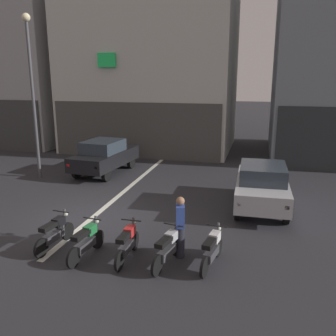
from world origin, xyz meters
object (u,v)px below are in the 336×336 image
Objects in this scene: motorcycle_green_row_left_mid at (86,241)px; motorcycle_red_row_centre at (127,243)px; car_silver_parked_kerbside at (262,185)px; car_black_crossing_near at (104,156)px; motorcycle_black_row_leftmost at (55,232)px; car_red_down_street at (204,135)px; motorcycle_white_row_rightmost at (212,249)px; person_by_motorcycles at (180,227)px; street_lamp at (32,82)px; motorcycle_silver_row_right_mid at (168,248)px.

motorcycle_green_row_left_mid is 1.09m from motorcycle_red_row_centre.
car_silver_parked_kerbside is 5.81m from motorcycle_red_row_centre.
car_black_crossing_near is 2.55× the size of motorcycle_green_row_left_mid.
car_black_crossing_near is at bearing 110.51° from motorcycle_green_row_left_mid.
motorcycle_black_row_leftmost is 1.00× the size of motorcycle_red_row_centre.
car_red_down_street is 15.38m from motorcycle_green_row_left_mid.
car_silver_parked_kerbside is 4.71m from motorcycle_white_row_rightmost.
car_black_crossing_near is 8.10m from car_silver_parked_kerbside.
motorcycle_black_row_leftmost is (-1.81, -15.09, -0.43)m from car_red_down_street.
car_black_crossing_near is 1.00× the size of car_red_down_street.
motorcycle_black_row_leftmost is 2.17m from motorcycle_red_row_centre.
person_by_motorcycles reaches higher than motorcycle_green_row_left_mid.
motorcycle_red_row_centre is at bearing -43.64° from street_lamp.
person_by_motorcycles is at bearing -36.66° from street_lamp.
motorcycle_red_row_centre is 1.09m from motorcycle_silver_row_right_mid.
car_silver_parked_kerbside is at bearing 64.42° from person_by_motorcycles.
motorcycle_red_row_centre is (0.36, -15.21, -0.43)m from car_red_down_street.
person_by_motorcycles reaches higher than car_silver_parked_kerbside.
motorcycle_green_row_left_mid is at bearing -165.82° from person_by_motorcycles.
street_lamp is 10.64m from person_by_motorcycles.
motorcycle_silver_row_right_mid is at bearing -2.62° from motorcycle_black_row_leftmost.
car_silver_parked_kerbside is at bearing 54.75° from motorcycle_red_row_centre.
motorcycle_green_row_left_mid is 1.00× the size of motorcycle_red_row_centre.
car_black_crossing_near is 2.57× the size of motorcycle_white_row_rightmost.
car_black_crossing_near is at bearing 125.86° from person_by_motorcycles.
street_lamp is at bearing 170.35° from car_silver_parked_kerbside.
motorcycle_red_row_centre is 1.00× the size of person_by_motorcycles.
motorcycle_white_row_rightmost is (1.08, 0.22, 0.00)m from motorcycle_silver_row_right_mid.
street_lamp reaches higher than motorcycle_silver_row_right_mid.
motorcycle_red_row_centre is (1.08, 0.15, 0.00)m from motorcycle_green_row_left_mid.
car_red_down_street is at bearing 87.32° from motorcycle_green_row_left_mid.
motorcycle_white_row_rightmost is at bearing -35.00° from street_lamp.
motorcycle_red_row_centre is 1.01× the size of motorcycle_silver_row_right_mid.
person_by_motorcycles is at bearing 19.21° from motorcycle_red_row_centre.
car_black_crossing_near is 1.03× the size of car_silver_parked_kerbside.
motorcycle_white_row_rightmost is at bearing 6.00° from motorcycle_green_row_left_mid.
motorcycle_silver_row_right_mid is (5.19, -7.94, -0.43)m from car_black_crossing_near.
motorcycle_black_row_leftmost is 1.01× the size of motorcycle_white_row_rightmost.
motorcycle_green_row_left_mid is at bearing -49.28° from street_lamp.
car_black_crossing_near is at bearing 117.38° from motorcycle_red_row_centre.
car_silver_parked_kerbside is 2.51× the size of motorcycle_silver_row_right_mid.
motorcycle_green_row_left_mid is at bearing -132.21° from car_silver_parked_kerbside.
motorcycle_silver_row_right_mid is 0.99× the size of person_by_motorcycles.
motorcycle_green_row_left_mid is (1.09, -0.28, 0.00)m from motorcycle_black_row_leftmost.
person_by_motorcycles is (1.30, 0.45, 0.40)m from motorcycle_red_row_centre.
car_red_down_street is at bearing 99.58° from motorcycle_white_row_rightmost.
motorcycle_black_row_leftmost is 1.01× the size of motorcycle_silver_row_right_mid.
car_red_down_street reaches higher than motorcycle_red_row_centre.
motorcycle_red_row_centre is 1.43m from person_by_motorcycles.
motorcycle_green_row_left_mid is at bearing -92.68° from car_red_down_street.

